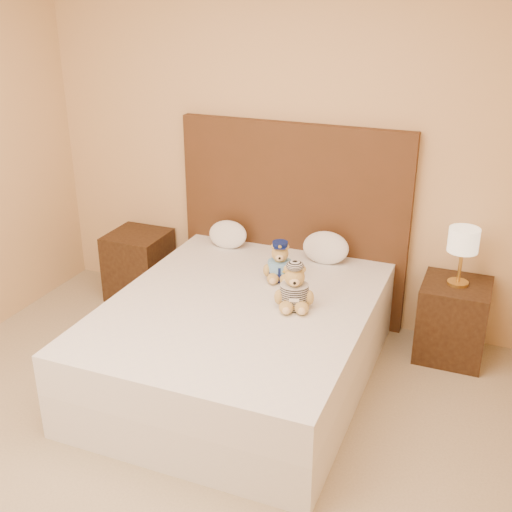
% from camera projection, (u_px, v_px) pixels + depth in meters
% --- Properties ---
extents(ground, '(4.00, 4.50, 0.00)m').
position_uv_depth(ground, '(147.00, 501.00, 3.25)').
color(ground, tan).
rests_on(ground, ground).
extents(room_walls, '(4.04, 4.52, 2.72)m').
position_uv_depth(room_walls, '(173.00, 127.00, 2.92)').
color(room_walls, tan).
rests_on(room_walls, ground).
extents(bed, '(1.60, 2.00, 0.55)m').
position_uv_depth(bed, '(240.00, 341.00, 4.16)').
color(bed, white).
rests_on(bed, ground).
extents(headboard, '(1.75, 0.08, 1.50)m').
position_uv_depth(headboard, '(292.00, 222.00, 4.84)').
color(headboard, '#492916').
rests_on(headboard, ground).
extents(nightstand_left, '(0.45, 0.45, 0.55)m').
position_uv_depth(nightstand_left, '(139.00, 265.00, 5.27)').
color(nightstand_left, '#3B2512').
rests_on(nightstand_left, ground).
extents(nightstand_right, '(0.45, 0.45, 0.55)m').
position_uv_depth(nightstand_right, '(453.00, 320.00, 4.41)').
color(nightstand_right, '#3B2512').
rests_on(nightstand_right, ground).
extents(lamp, '(0.20, 0.20, 0.40)m').
position_uv_depth(lamp, '(463.00, 243.00, 4.19)').
color(lamp, gold).
rests_on(lamp, nightstand_right).
extents(teddy_police, '(0.29, 0.29, 0.27)m').
position_uv_depth(teddy_police, '(280.00, 261.00, 4.32)').
color(teddy_police, '#AF8A44').
rests_on(teddy_police, bed).
extents(teddy_prisoner, '(0.32, 0.32, 0.29)m').
position_uv_depth(teddy_prisoner, '(294.00, 286.00, 3.94)').
color(teddy_prisoner, '#AF8A44').
rests_on(teddy_prisoner, bed).
extents(pillow_left, '(0.31, 0.20, 0.22)m').
position_uv_depth(pillow_left, '(228.00, 233.00, 4.87)').
color(pillow_left, white).
rests_on(pillow_left, bed).
extents(pillow_right, '(0.34, 0.22, 0.24)m').
position_uv_depth(pillow_right, '(326.00, 246.00, 4.60)').
color(pillow_right, white).
rests_on(pillow_right, bed).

